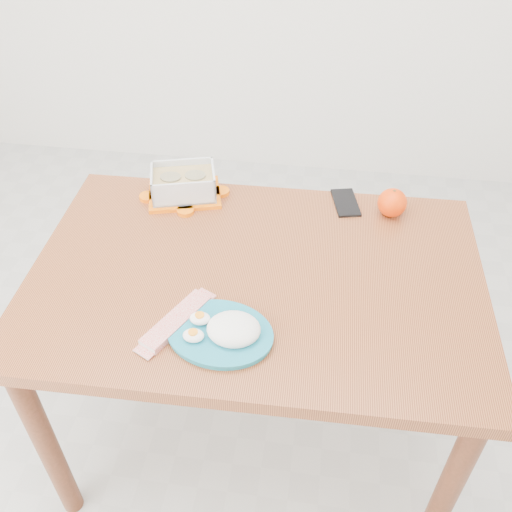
# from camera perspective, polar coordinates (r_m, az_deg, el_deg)

# --- Properties ---
(ground) EXTENTS (3.50, 3.50, 0.00)m
(ground) POSITION_cam_1_polar(r_m,az_deg,el_deg) (2.08, -4.65, -17.33)
(ground) COLOR #B7B7B2
(ground) RESTS_ON ground
(dining_table) EXTENTS (1.21, 0.82, 0.75)m
(dining_table) POSITION_cam_1_polar(r_m,az_deg,el_deg) (1.57, 0.00, -4.34)
(dining_table) COLOR #A3582E
(dining_table) RESTS_ON ground
(food_container) EXTENTS (0.25, 0.21, 0.09)m
(food_container) POSITION_cam_1_polar(r_m,az_deg,el_deg) (1.76, -7.25, 7.17)
(food_container) COLOR orange
(food_container) RESTS_ON dining_table
(orange_fruit) EXTENTS (0.09, 0.09, 0.09)m
(orange_fruit) POSITION_cam_1_polar(r_m,az_deg,el_deg) (1.72, 13.46, 5.20)
(orange_fruit) COLOR #F54704
(orange_fruit) RESTS_ON dining_table
(rice_plate) EXTENTS (0.29, 0.29, 0.07)m
(rice_plate) POSITION_cam_1_polar(r_m,az_deg,el_deg) (1.34, -3.24, -7.42)
(rice_plate) COLOR teal
(rice_plate) RESTS_ON dining_table
(candy_bar) EXTENTS (0.14, 0.21, 0.02)m
(candy_bar) POSITION_cam_1_polar(r_m,az_deg,el_deg) (1.39, -7.96, -6.41)
(candy_bar) COLOR red
(candy_bar) RESTS_ON dining_table
(smartphone) EXTENTS (0.10, 0.15, 0.01)m
(smartphone) POSITION_cam_1_polar(r_m,az_deg,el_deg) (1.76, 8.96, 5.30)
(smartphone) COLOR black
(smartphone) RESTS_ON dining_table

